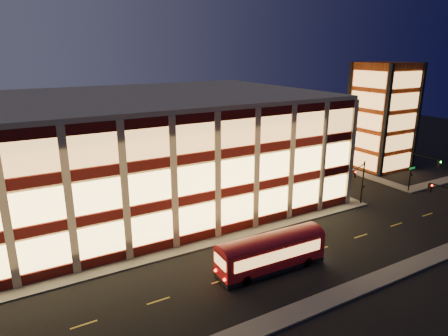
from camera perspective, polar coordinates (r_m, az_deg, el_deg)
ground at (r=42.81m, az=-2.07°, el=-11.34°), size 200.00×200.00×0.00m
sidewalk_office_south at (r=42.44m, az=-6.38°, el=-11.59°), size 54.00×2.00×0.15m
sidewalk_office_east at (r=67.78m, az=8.41°, el=-0.72°), size 2.00×30.00×0.15m
sidewalk_tower_south at (r=70.02m, az=27.80°, el=-1.95°), size 14.00×2.00×0.15m
sidewalk_tower_west at (r=74.88m, az=15.05°, el=0.55°), size 2.00×30.00×0.15m
sidewalk_near at (r=33.58m, az=9.08°, el=-20.15°), size 100.00×2.00×0.15m
office_building at (r=54.03m, az=-13.38°, el=2.44°), size 50.45×30.45×14.50m
stair_tower at (r=74.13m, az=21.62°, el=6.87°), size 8.60×8.60×18.00m
traffic_signal_far at (r=54.53m, az=18.84°, el=-1.31°), size 3.79×1.87×6.00m
traffic_signal_right at (r=62.79m, az=26.29°, el=0.13°), size 1.20×4.37×6.00m
trolley_bus at (r=38.33m, az=6.74°, el=-11.60°), size 10.80×3.12×3.63m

